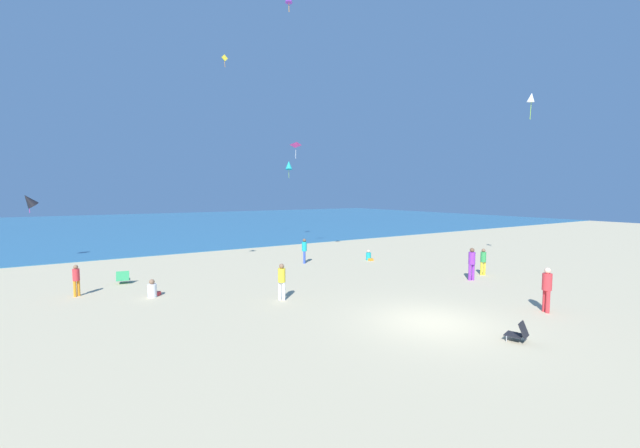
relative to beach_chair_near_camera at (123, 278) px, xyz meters
The scene contains 17 objects.
ground_plane 8.61m from the beach_chair_near_camera, 15.30° to the right, with size 120.00×120.00×0.00m, color #C6B58C.
ocean_water 39.20m from the beach_chair_near_camera, 77.77° to the left, with size 120.00×60.00×0.05m, color teal.
beach_chair_near_camera is the anchor object (origin of this frame).
beach_chair_mid_beach 17.48m from the beach_chair_near_camera, 58.52° to the right, with size 0.65×0.72×0.62m.
person_0 2.56m from the beach_chair_near_camera, 141.89° to the right, with size 0.37×0.37×1.38m.
person_1 18.76m from the beach_chair_near_camera, 26.45° to the right, with size 0.40×0.40×1.46m.
person_2 17.55m from the beach_chair_near_camera, 30.21° to the right, with size 0.43×0.43×1.68m.
person_3 8.69m from the beach_chair_near_camera, 52.93° to the right, with size 0.43×0.43×1.55m.
person_4 3.52m from the beach_chair_near_camera, 77.21° to the right, with size 0.66×0.68×0.78m.
person_5 10.44m from the beach_chair_near_camera, ahead, with size 0.43×0.43×1.58m.
person_6 14.67m from the beach_chair_near_camera, ahead, with size 0.35×0.57×0.70m.
person_7 18.85m from the beach_chair_near_camera, 47.07° to the right, with size 0.46×0.46×1.70m.
kite_teal 21.11m from the beach_chair_near_camera, 37.50° to the left, with size 0.95×1.01×1.66m.
kite_black 11.29m from the beach_chair_near_camera, 113.14° to the left, with size 1.16×0.94×1.32m.
kite_magenta 15.63m from the beach_chair_near_camera, 21.59° to the left, with size 0.80×0.70×1.31m.
kite_yellow 20.73m from the beach_chair_near_camera, 49.39° to the left, with size 0.56×0.12×1.02m.
kite_white 24.51m from the beach_chair_near_camera, 21.64° to the right, with size 0.44×0.50×1.54m.
Camera 1 is at (-10.51, -9.17, 4.50)m, focal length 22.19 mm.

